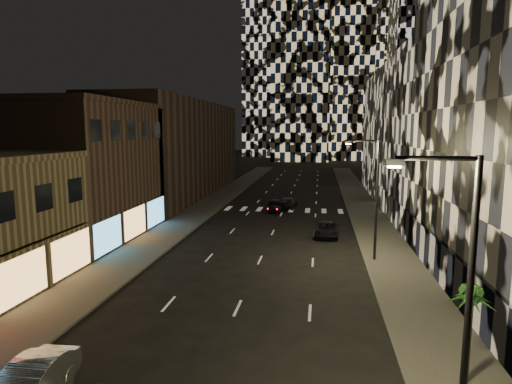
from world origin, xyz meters
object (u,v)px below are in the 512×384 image
(streetlight_far, at_px, (374,191))
(palm_tree, at_px, (470,303))
(streetlight_near, at_px, (461,290))
(car_dark_oncoming, at_px, (288,203))
(car_dark_rightlane, at_px, (327,230))
(car_dark_midlane, at_px, (274,205))

(streetlight_far, distance_m, palm_tree, 16.05)
(streetlight_near, bearing_deg, palm_tree, 67.33)
(car_dark_oncoming, bearing_deg, streetlight_far, 116.20)
(streetlight_far, distance_m, car_dark_rightlane, 9.14)
(car_dark_rightlane, bearing_deg, car_dark_oncoming, 111.24)
(car_dark_midlane, bearing_deg, car_dark_oncoming, 48.72)
(car_dark_midlane, relative_size, car_dark_rightlane, 0.90)
(streetlight_near, height_order, car_dark_midlane, streetlight_near)
(car_dark_oncoming, relative_size, car_dark_rightlane, 1.00)
(streetlight_far, bearing_deg, car_dark_oncoming, 110.36)
(palm_tree, bearing_deg, streetlight_near, -112.67)
(streetlight_near, bearing_deg, car_dark_oncoming, 100.80)
(car_dark_midlane, relative_size, palm_tree, 1.10)
(car_dark_oncoming, bearing_deg, car_dark_rightlane, 114.15)
(palm_tree, bearing_deg, streetlight_far, 96.28)
(car_dark_rightlane, relative_size, palm_tree, 1.22)
(car_dark_rightlane, height_order, palm_tree, palm_tree)
(streetlight_far, bearing_deg, car_dark_rightlane, 114.21)
(streetlight_far, bearing_deg, streetlight_near, -90.00)
(car_dark_midlane, height_order, palm_tree, palm_tree)
(car_dark_rightlane, bearing_deg, car_dark_midlane, 120.41)
(car_dark_midlane, bearing_deg, car_dark_rightlane, -68.83)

